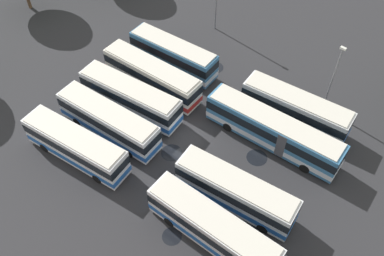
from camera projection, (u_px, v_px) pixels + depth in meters
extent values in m
plane|color=#28282B|center=(189.00, 138.00, 41.37)|extent=(92.61, 92.61, 0.00)
cube|color=silver|center=(295.00, 109.00, 41.55)|extent=(11.22, 3.94, 2.97)
cube|color=beige|center=(298.00, 98.00, 40.37)|extent=(10.76, 3.68, 0.14)
cube|color=black|center=(296.00, 105.00, 41.19)|extent=(11.28, 3.98, 0.95)
cube|color=#1E56A8|center=(294.00, 114.00, 42.18)|extent=(11.28, 3.98, 0.59)
cube|color=black|center=(248.00, 83.00, 43.11)|extent=(0.33, 2.06, 1.09)
cylinder|color=black|center=(258.00, 110.00, 43.14)|extent=(1.03, 0.43, 1.00)
cylinder|color=black|center=(269.00, 97.00, 44.39)|extent=(1.03, 0.43, 1.00)
cylinder|color=black|center=(320.00, 139.00, 40.66)|extent=(1.03, 0.43, 1.00)
cylinder|color=black|center=(329.00, 124.00, 41.91)|extent=(1.03, 0.43, 1.00)
cube|color=teal|center=(273.00, 131.00, 39.68)|extent=(13.85, 3.75, 2.97)
cube|color=beige|center=(275.00, 120.00, 38.50)|extent=(13.29, 3.49, 0.14)
cube|color=black|center=(273.00, 127.00, 39.32)|extent=(13.93, 3.79, 0.95)
cube|color=silver|center=(271.00, 136.00, 40.31)|extent=(13.93, 3.79, 0.59)
cube|color=black|center=(214.00, 96.00, 41.88)|extent=(0.25, 2.07, 1.09)
cube|color=#47474C|center=(287.00, 138.00, 39.10)|extent=(1.13, 2.65, 2.85)
cylinder|color=black|center=(228.00, 127.00, 41.68)|extent=(1.02, 0.39, 1.00)
cylinder|color=black|center=(240.00, 113.00, 42.90)|extent=(1.02, 0.39, 1.00)
cylinder|color=black|center=(305.00, 168.00, 38.42)|extent=(1.02, 0.39, 1.00)
cylinder|color=black|center=(316.00, 152.00, 39.63)|extent=(1.02, 0.39, 1.00)
cube|color=silver|center=(236.00, 191.00, 35.30)|extent=(10.93, 4.13, 2.97)
cube|color=beige|center=(237.00, 181.00, 34.12)|extent=(10.48, 3.86, 0.14)
cube|color=black|center=(236.00, 188.00, 34.94)|extent=(10.99, 4.17, 0.95)
cube|color=#1E56A8|center=(235.00, 196.00, 35.93)|extent=(10.99, 4.17, 0.59)
cube|color=black|center=(183.00, 160.00, 36.74)|extent=(0.38, 2.06, 1.09)
cylinder|color=black|center=(195.00, 191.00, 36.81)|extent=(1.03, 0.45, 1.00)
cylinder|color=black|center=(209.00, 173.00, 38.07)|extent=(1.03, 0.45, 1.00)
cylinder|color=black|center=(263.00, 228.00, 34.48)|extent=(1.03, 0.45, 1.00)
cylinder|color=black|center=(275.00, 207.00, 35.75)|extent=(1.03, 0.45, 1.00)
cube|color=silver|center=(213.00, 228.00, 33.09)|extent=(11.64, 3.28, 2.97)
cube|color=beige|center=(213.00, 219.00, 31.90)|extent=(11.17, 3.05, 0.14)
cube|color=black|center=(213.00, 225.00, 32.72)|extent=(11.70, 3.32, 0.95)
cube|color=#1E56A8|center=(212.00, 233.00, 33.72)|extent=(11.70, 3.32, 0.59)
cube|color=black|center=(157.00, 187.00, 34.94)|extent=(0.20, 2.07, 1.09)
cylinder|color=black|center=(170.00, 221.00, 34.88)|extent=(1.02, 0.37, 1.00)
cylinder|color=black|center=(187.00, 202.00, 36.07)|extent=(1.02, 0.37, 1.00)
cylinder|color=black|center=(257.00, 250.00, 33.24)|extent=(1.02, 0.37, 1.00)
cube|color=teal|center=(173.00, 55.00, 46.97)|extent=(10.79, 3.61, 2.97)
cube|color=beige|center=(173.00, 44.00, 45.79)|extent=(10.35, 3.36, 0.14)
cube|color=black|center=(173.00, 51.00, 46.61)|extent=(10.84, 3.65, 0.95)
cube|color=silver|center=(173.00, 60.00, 47.60)|extent=(10.84, 3.65, 0.59)
cube|color=black|center=(137.00, 34.00, 48.53)|extent=(0.27, 2.07, 1.09)
cylinder|color=black|center=(145.00, 58.00, 48.57)|extent=(1.03, 0.40, 1.00)
cylinder|color=black|center=(158.00, 48.00, 49.80)|extent=(1.03, 0.40, 1.00)
cylinder|color=black|center=(191.00, 80.00, 46.09)|extent=(1.03, 0.40, 1.00)
cylinder|color=black|center=(203.00, 69.00, 47.32)|extent=(1.03, 0.40, 1.00)
cube|color=silver|center=(152.00, 76.00, 44.69)|extent=(11.77, 3.46, 2.97)
cube|color=beige|center=(151.00, 65.00, 43.51)|extent=(11.29, 3.22, 0.14)
cube|color=black|center=(152.00, 72.00, 44.33)|extent=(11.83, 3.50, 0.95)
cube|color=red|center=(152.00, 81.00, 45.33)|extent=(11.83, 3.50, 0.59)
cube|color=black|center=(112.00, 51.00, 46.52)|extent=(0.23, 2.07, 1.09)
cylinder|color=black|center=(122.00, 77.00, 46.47)|extent=(1.02, 0.38, 1.00)
cylinder|color=black|center=(135.00, 66.00, 47.67)|extent=(1.02, 0.38, 1.00)
cylinder|color=black|center=(172.00, 105.00, 43.67)|extent=(1.02, 0.38, 1.00)
cylinder|color=black|center=(185.00, 92.00, 44.87)|extent=(1.02, 0.38, 1.00)
cube|color=silver|center=(131.00, 97.00, 42.62)|extent=(11.53, 4.19, 2.97)
cube|color=beige|center=(129.00, 86.00, 41.44)|extent=(11.05, 3.92, 0.14)
cube|color=black|center=(130.00, 94.00, 42.26)|extent=(11.59, 4.23, 0.95)
cube|color=#1E56A8|center=(131.00, 103.00, 43.25)|extent=(11.59, 4.23, 0.59)
cube|color=black|center=(88.00, 73.00, 44.17)|extent=(0.37, 2.06, 1.09)
cylinder|color=black|center=(99.00, 99.00, 44.19)|extent=(1.03, 0.45, 1.00)
cylinder|color=black|center=(113.00, 86.00, 45.46)|extent=(1.03, 0.45, 1.00)
cylinder|color=black|center=(152.00, 126.00, 41.73)|extent=(1.03, 0.45, 1.00)
cylinder|color=black|center=(165.00, 112.00, 43.00)|extent=(1.03, 0.45, 1.00)
cube|color=silver|center=(109.00, 121.00, 40.49)|extent=(11.30, 3.77, 2.97)
cube|color=beige|center=(106.00, 110.00, 39.31)|extent=(10.84, 3.52, 0.14)
cube|color=black|center=(108.00, 118.00, 40.13)|extent=(11.36, 3.81, 0.95)
cube|color=#1E56A8|center=(110.00, 126.00, 41.12)|extent=(11.36, 3.81, 0.59)
cube|color=black|center=(67.00, 94.00, 42.12)|extent=(0.29, 2.06, 1.09)
cylinder|color=black|center=(78.00, 122.00, 42.13)|extent=(1.03, 0.41, 1.00)
cylinder|color=black|center=(94.00, 108.00, 43.36)|extent=(1.03, 0.41, 1.00)
cylinder|color=black|center=(129.00, 153.00, 39.57)|extent=(1.03, 0.41, 1.00)
cylinder|color=black|center=(145.00, 137.00, 40.80)|extent=(1.03, 0.41, 1.00)
cube|color=silver|center=(76.00, 146.00, 38.48)|extent=(10.96, 4.19, 2.97)
cube|color=beige|center=(72.00, 135.00, 37.30)|extent=(10.51, 3.92, 0.14)
cube|color=black|center=(75.00, 143.00, 38.12)|extent=(11.02, 4.24, 0.95)
cube|color=#1E56A8|center=(78.00, 151.00, 39.11)|extent=(11.02, 4.24, 0.59)
cube|color=black|center=(33.00, 119.00, 39.91)|extent=(0.39, 2.05, 1.09)
cylinder|color=black|center=(45.00, 148.00, 39.97)|extent=(1.03, 0.45, 1.00)
cylinder|color=black|center=(62.00, 132.00, 41.25)|extent=(1.03, 0.45, 1.00)
cylinder|color=black|center=(97.00, 179.00, 37.67)|extent=(1.03, 0.45, 1.00)
cylinder|color=black|center=(114.00, 161.00, 38.94)|extent=(1.03, 0.45, 1.00)
cylinder|color=slate|center=(332.00, 81.00, 41.17)|extent=(0.16, 0.16, 7.72)
cube|color=silver|center=(343.00, 48.00, 38.10)|extent=(0.56, 0.28, 0.20)
cylinder|color=black|center=(214.00, 67.00, 48.24)|extent=(2.11, 2.11, 0.01)
cylinder|color=black|center=(257.00, 158.00, 39.81)|extent=(2.01, 2.01, 0.01)
cylinder|color=black|center=(172.00, 236.00, 34.54)|extent=(1.67, 1.67, 0.01)
cylinder|color=black|center=(172.00, 153.00, 40.19)|extent=(2.07, 2.07, 0.01)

